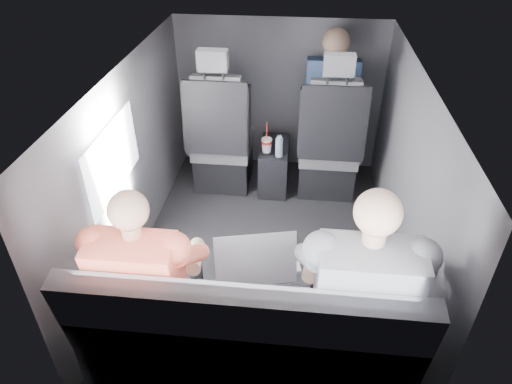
# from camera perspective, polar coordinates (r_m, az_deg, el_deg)

# --- Properties ---
(floor) EXTENTS (2.60, 2.60, 0.00)m
(floor) POSITION_cam_1_polar(r_m,az_deg,el_deg) (3.39, 1.14, -7.31)
(floor) COLOR black
(floor) RESTS_ON ground
(ceiling) EXTENTS (2.60, 2.60, 0.00)m
(ceiling) POSITION_cam_1_polar(r_m,az_deg,el_deg) (2.69, 1.47, 14.69)
(ceiling) COLOR #B2B2AD
(ceiling) RESTS_ON panel_back
(panel_left) EXTENTS (0.02, 2.60, 1.35)m
(panel_left) POSITION_cam_1_polar(r_m,az_deg,el_deg) (3.17, -15.15, 3.23)
(panel_left) COLOR #56565B
(panel_left) RESTS_ON floor
(panel_right) EXTENTS (0.02, 2.60, 1.35)m
(panel_right) POSITION_cam_1_polar(r_m,az_deg,el_deg) (3.06, 18.33, 1.34)
(panel_right) COLOR #56565B
(panel_right) RESTS_ON floor
(panel_front) EXTENTS (1.80, 0.02, 1.35)m
(panel_front) POSITION_cam_1_polar(r_m,az_deg,el_deg) (4.14, 2.88, 11.93)
(panel_front) COLOR #56565B
(panel_front) RESTS_ON floor
(panel_back) EXTENTS (1.80, 0.02, 1.35)m
(panel_back) POSITION_cam_1_polar(r_m,az_deg,el_deg) (2.01, -2.10, -17.55)
(panel_back) COLOR #56565B
(panel_back) RESTS_ON floor
(side_window) EXTENTS (0.02, 0.75, 0.42)m
(side_window) POSITION_cam_1_polar(r_m,az_deg,el_deg) (2.82, -17.38, 3.95)
(side_window) COLOR white
(side_window) RESTS_ON panel_left
(seatbelt) EXTENTS (0.35, 0.11, 0.59)m
(seatbelt) POSITION_cam_1_polar(r_m,az_deg,el_deg) (3.52, 9.70, 9.46)
(seatbelt) COLOR black
(seatbelt) RESTS_ON front_seat_right
(front_seat_left) EXTENTS (0.52, 0.58, 1.26)m
(front_seat_left) POSITION_cam_1_polar(r_m,az_deg,el_deg) (3.90, -4.33, 5.86)
(front_seat_left) COLOR black
(front_seat_left) RESTS_ON floor
(front_seat_right) EXTENTS (0.52, 0.58, 1.26)m
(front_seat_right) POSITION_cam_1_polar(r_m,az_deg,el_deg) (3.85, 9.04, 5.13)
(front_seat_right) COLOR black
(front_seat_right) RESTS_ON floor
(center_console) EXTENTS (0.24, 0.48, 0.41)m
(center_console) POSITION_cam_1_polar(r_m,az_deg,el_deg) (3.98, 2.30, 3.29)
(center_console) COLOR black
(center_console) RESTS_ON floor
(rear_bench) EXTENTS (1.60, 0.57, 0.92)m
(rear_bench) POSITION_cam_1_polar(r_m,az_deg,el_deg) (2.44, -1.12, -18.48)
(rear_bench) COLOR slate
(rear_bench) RESTS_ON floor
(soda_cup) EXTENTS (0.09, 0.09, 0.27)m
(soda_cup) POSITION_cam_1_polar(r_m,az_deg,el_deg) (3.74, 1.34, 5.90)
(soda_cup) COLOR white
(soda_cup) RESTS_ON center_console
(water_bottle) EXTENTS (0.06, 0.06, 0.18)m
(water_bottle) POSITION_cam_1_polar(r_m,az_deg,el_deg) (3.69, 2.90, 5.65)
(water_bottle) COLOR #A8C9E3
(water_bottle) RESTS_ON center_console
(laptop_white) EXTENTS (0.33, 0.32, 0.23)m
(laptop_white) POSITION_cam_1_polar(r_m,az_deg,el_deg) (2.48, -12.74, -7.55)
(laptop_white) COLOR white
(laptop_white) RESTS_ON passenger_rear_left
(laptop_silver) EXTENTS (0.46, 0.44, 0.28)m
(laptop_silver) POSITION_cam_1_polar(r_m,az_deg,el_deg) (2.38, 0.28, -8.27)
(laptop_silver) COLOR #B2B2B7
(laptop_silver) RESTS_ON rear_bench
(laptop_black) EXTENTS (0.36, 0.32, 0.25)m
(laptop_black) POSITION_cam_1_polar(r_m,az_deg,el_deg) (2.35, 11.26, -10.03)
(laptop_black) COLOR black
(laptop_black) RESTS_ON passenger_rear_right
(passenger_rear_left) EXTENTS (0.50, 0.62, 1.21)m
(passenger_rear_left) POSITION_cam_1_polar(r_m,az_deg,el_deg) (2.36, -12.96, -10.53)
(passenger_rear_left) COLOR #36363B
(passenger_rear_left) RESTS_ON rear_bench
(passenger_rear_right) EXTENTS (0.55, 0.66, 1.29)m
(passenger_rear_right) POSITION_cam_1_polar(r_m,az_deg,el_deg) (2.26, 12.67, -11.96)
(passenger_rear_right) COLOR navy
(passenger_rear_right) RESTS_ON rear_bench
(passenger_front_right) EXTENTS (0.43, 0.43, 0.90)m
(passenger_front_right) POSITION_cam_1_polar(r_m,az_deg,el_deg) (3.92, 9.33, 11.57)
(passenger_front_right) COLOR navy
(passenger_front_right) RESTS_ON front_seat_right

